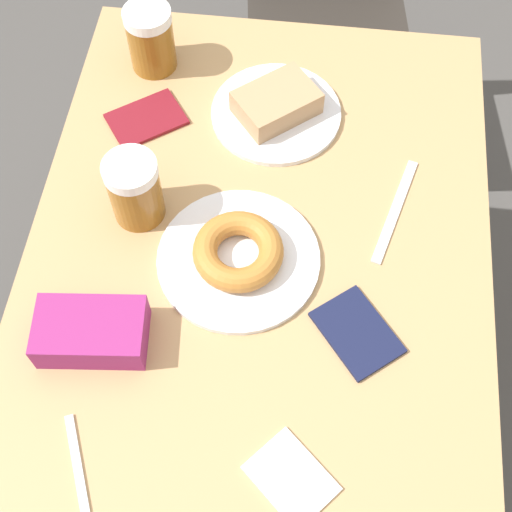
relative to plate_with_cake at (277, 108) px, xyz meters
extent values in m
plane|color=#474442|center=(0.00, -0.30, -0.78)|extent=(8.00, 8.00, 0.00)
cube|color=tan|center=(0.00, -0.30, -0.03)|extent=(0.73, 1.06, 0.03)
cylinder|color=black|center=(-0.33, 0.19, -0.41)|extent=(0.04, 0.04, 0.73)
cylinder|color=black|center=(0.32, 0.19, -0.41)|extent=(0.04, 0.04, 0.73)
cube|color=#2D2823|center=(0.08, 0.53, -0.33)|extent=(0.45, 0.45, 0.02)
cylinder|color=#2D2823|center=(-0.07, 0.33, -0.56)|extent=(0.03, 0.03, 0.44)
cylinder|color=#2D2823|center=(0.28, 0.38, -0.56)|extent=(0.03, 0.03, 0.44)
cylinder|color=#2D2823|center=(-0.11, 0.68, -0.56)|extent=(0.03, 0.03, 0.44)
cylinder|color=#2D2823|center=(0.23, 0.73, -0.56)|extent=(0.03, 0.03, 0.44)
cylinder|color=silver|center=(0.00, 0.00, -0.01)|extent=(0.23, 0.23, 0.01)
cube|color=tan|center=(0.00, 0.00, 0.01)|extent=(0.16, 0.16, 0.04)
cylinder|color=silver|center=(-0.03, -0.30, -0.01)|extent=(0.25, 0.25, 0.01)
torus|color=#B2702D|center=(-0.03, -0.30, 0.01)|extent=(0.14, 0.14, 0.04)
cylinder|color=#8C5619|center=(-0.24, 0.10, 0.03)|extent=(0.08, 0.08, 0.10)
cylinder|color=white|center=(-0.24, 0.10, 0.09)|extent=(0.08, 0.08, 0.02)
cylinder|color=#8C5619|center=(-0.20, -0.23, 0.03)|extent=(0.08, 0.08, 0.10)
cylinder|color=white|center=(-0.20, -0.23, 0.09)|extent=(0.08, 0.08, 0.02)
cube|color=white|center=(0.08, -0.62, -0.02)|extent=(0.14, 0.13, 0.00)
cube|color=silver|center=(-0.20, -0.65, -0.02)|extent=(0.08, 0.16, 0.00)
cube|color=silver|center=(0.21, -0.18, -0.02)|extent=(0.07, 0.21, 0.00)
cube|color=#141938|center=(0.16, -0.40, -0.02)|extent=(0.15, 0.15, 0.01)
cube|color=maroon|center=(-0.22, -0.04, -0.02)|extent=(0.15, 0.15, 0.01)
cube|color=#8C2366|center=(-0.22, -0.45, 0.01)|extent=(0.16, 0.11, 0.06)
camera|label=1|loc=(0.06, -0.83, 0.95)|focal=50.00mm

